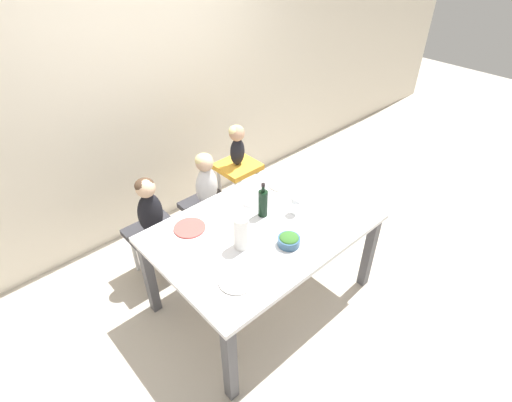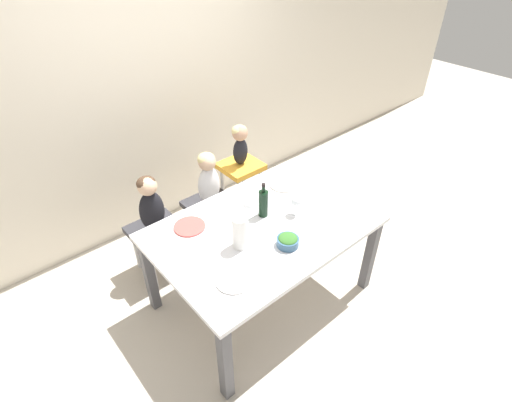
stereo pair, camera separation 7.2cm
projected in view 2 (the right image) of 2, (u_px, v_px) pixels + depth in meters
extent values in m
plane|color=#BCB2A3|center=(262.00, 295.00, 3.36)|extent=(14.00, 14.00, 0.00)
cube|color=beige|center=(149.00, 88.00, 3.48)|extent=(10.00, 0.06, 2.70)
cube|color=silver|center=(263.00, 228.00, 2.91)|extent=(1.58, 1.09, 0.03)
cube|color=#4C4C51|center=(225.00, 363.00, 2.46)|extent=(0.07, 0.07, 0.72)
cube|color=#4C4C51|center=(370.00, 255.00, 3.23)|extent=(0.07, 0.07, 0.72)
cube|color=#4C4C51|center=(149.00, 275.00, 3.05)|extent=(0.07, 0.07, 0.72)
cube|color=#4C4C51|center=(287.00, 201.00, 3.82)|extent=(0.07, 0.07, 0.72)
cylinder|color=silver|center=(153.00, 269.00, 3.31)|extent=(0.04, 0.04, 0.42)
cylinder|color=silver|center=(184.00, 252.00, 3.47)|extent=(0.04, 0.04, 0.42)
cylinder|color=silver|center=(136.00, 250.00, 3.49)|extent=(0.04, 0.04, 0.42)
cylinder|color=silver|center=(166.00, 235.00, 3.65)|extent=(0.04, 0.04, 0.42)
cube|color=#2D2D33|center=(156.00, 231.00, 3.34)|extent=(0.42, 0.40, 0.05)
cylinder|color=silver|center=(208.00, 239.00, 3.60)|extent=(0.04, 0.04, 0.42)
cylinder|color=silver|center=(235.00, 226.00, 3.76)|extent=(0.04, 0.04, 0.42)
cylinder|color=silver|center=(190.00, 223.00, 3.78)|extent=(0.04, 0.04, 0.42)
cylinder|color=silver|center=(216.00, 211.00, 3.94)|extent=(0.04, 0.04, 0.42)
cube|color=#2D2D33|center=(211.00, 205.00, 3.63)|extent=(0.42, 0.40, 0.05)
cylinder|color=silver|center=(240.00, 210.00, 3.73)|extent=(0.04, 0.04, 0.68)
cylinder|color=silver|center=(260.00, 199.00, 3.87)|extent=(0.04, 0.04, 0.68)
cylinder|color=silver|center=(223.00, 198.00, 3.89)|extent=(0.04, 0.04, 0.68)
cylinder|color=silver|center=(244.00, 188.00, 4.02)|extent=(0.04, 0.04, 0.68)
cube|color=gold|center=(241.00, 166.00, 3.66)|extent=(0.35, 0.34, 0.05)
ellipsoid|color=black|center=(152.00, 211.00, 3.21)|extent=(0.21, 0.14, 0.37)
sphere|color=#D6AD89|center=(147.00, 186.00, 3.07)|extent=(0.15, 0.15, 0.15)
ellipsoid|color=#473323|center=(146.00, 183.00, 3.06)|extent=(0.15, 0.15, 0.11)
ellipsoid|color=silver|center=(209.00, 186.00, 3.50)|extent=(0.21, 0.14, 0.37)
sphere|color=#D6AD89|center=(207.00, 162.00, 3.36)|extent=(0.15, 0.15, 0.15)
ellipsoid|color=#DBC684|center=(206.00, 159.00, 3.35)|extent=(0.15, 0.15, 0.11)
ellipsoid|color=black|center=(240.00, 151.00, 3.57)|extent=(0.15, 0.10, 0.26)
sphere|color=tan|center=(240.00, 133.00, 3.46)|extent=(0.14, 0.14, 0.14)
ellipsoid|color=#DBC684|center=(239.00, 131.00, 3.45)|extent=(0.14, 0.13, 0.10)
cylinder|color=black|center=(263.00, 204.00, 2.94)|extent=(0.07, 0.07, 0.21)
cylinder|color=black|center=(263.00, 188.00, 2.86)|extent=(0.03, 0.03, 0.07)
cylinder|color=black|center=(263.00, 185.00, 2.84)|extent=(0.03, 0.03, 0.02)
cylinder|color=white|center=(240.00, 232.00, 2.66)|extent=(0.11, 0.11, 0.24)
cylinder|color=white|center=(295.00, 214.00, 3.02)|extent=(0.06, 0.06, 0.00)
cylinder|color=white|center=(296.00, 209.00, 2.99)|extent=(0.01, 0.01, 0.07)
ellipsoid|color=white|center=(296.00, 201.00, 2.95)|extent=(0.08, 0.08, 0.08)
cylinder|color=white|center=(248.00, 217.00, 2.98)|extent=(0.06, 0.06, 0.00)
cylinder|color=white|center=(248.00, 213.00, 2.96)|extent=(0.01, 0.01, 0.07)
ellipsoid|color=white|center=(248.00, 205.00, 2.91)|extent=(0.08, 0.08, 0.08)
cylinder|color=#335675|center=(288.00, 242.00, 2.72)|extent=(0.16, 0.16, 0.06)
ellipsoid|color=#336628|center=(288.00, 239.00, 2.70)|extent=(0.13, 0.13, 0.04)
cylinder|color=silver|center=(234.00, 280.00, 2.47)|extent=(0.23, 0.23, 0.01)
cylinder|color=#D14C47|center=(190.00, 226.00, 2.89)|extent=(0.23, 0.23, 0.01)
cylinder|color=silver|center=(283.00, 185.00, 3.32)|extent=(0.23, 0.23, 0.01)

